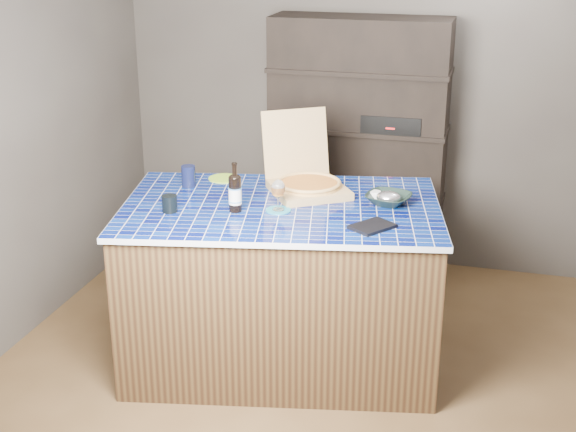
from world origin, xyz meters
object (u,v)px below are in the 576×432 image
(bowl, at_px, (389,199))
(pizza_box, at_px, (307,182))
(mead_bottle, at_px, (235,192))
(dvd_case, at_px, (372,226))
(wine_glass, at_px, (278,189))
(kitchen_island, at_px, (281,283))

(bowl, bearing_deg, pizza_box, 170.73)
(mead_bottle, relative_size, dvd_case, 1.27)
(pizza_box, height_order, wine_glass, pizza_box)
(mead_bottle, xyz_separation_m, dvd_case, (0.75, -0.05, -0.10))
(wine_glass, relative_size, bowl, 0.70)
(bowl, bearing_deg, mead_bottle, -156.90)
(mead_bottle, bearing_deg, bowl, 23.10)
(mead_bottle, relative_size, wine_glass, 1.60)
(kitchen_island, xyz_separation_m, dvd_case, (0.54, -0.21, 0.48))
(wine_glass, distance_m, bowl, 0.62)
(mead_bottle, bearing_deg, dvd_case, -3.98)
(pizza_box, distance_m, wine_glass, 0.35)
(kitchen_island, distance_m, dvd_case, 0.75)
(pizza_box, bearing_deg, dvd_case, -79.01)
(kitchen_island, xyz_separation_m, wine_glass, (0.01, -0.09, 0.59))
(wine_glass, bearing_deg, pizza_box, 77.65)
(kitchen_island, distance_m, bowl, 0.77)
(kitchen_island, distance_m, wine_glass, 0.60)
(bowl, bearing_deg, dvd_case, -93.47)
(mead_bottle, distance_m, dvd_case, 0.75)
(dvd_case, bearing_deg, bowl, 122.50)
(wine_glass, bearing_deg, dvd_case, -12.72)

